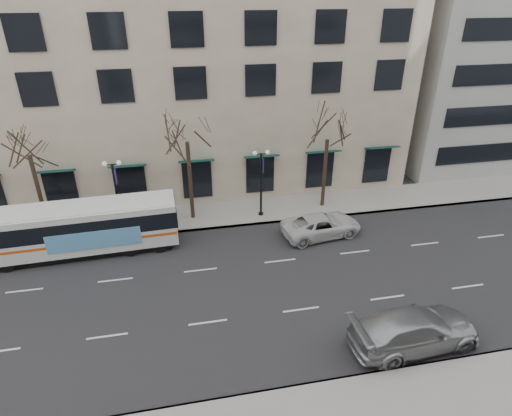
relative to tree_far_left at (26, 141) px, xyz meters
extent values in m
plane|color=black|center=(10.00, -8.80, -6.70)|extent=(160.00, 160.00, 0.00)
cube|color=gray|center=(15.00, 0.20, -6.62)|extent=(80.00, 4.00, 0.15)
cube|color=tan|center=(8.00, 12.20, 5.30)|extent=(40.00, 20.00, 24.00)
cylinder|color=black|center=(0.00, 0.00, -3.83)|extent=(0.28, 0.28, 5.74)
cylinder|color=black|center=(10.00, 0.00, -3.72)|extent=(0.28, 0.28, 5.95)
cylinder|color=black|center=(20.00, 0.00, -3.97)|extent=(0.28, 0.28, 5.46)
cylinder|color=black|center=(5.00, -0.60, -4.20)|extent=(0.16, 0.16, 5.00)
cylinder|color=black|center=(5.00, -0.60, -6.55)|extent=(0.36, 0.36, 0.30)
cube|color=black|center=(5.00, -0.60, -1.75)|extent=(0.90, 0.06, 0.06)
sphere|color=silver|center=(4.55, -0.60, -1.65)|extent=(0.32, 0.32, 0.32)
sphere|color=silver|center=(5.45, -0.60, -1.65)|extent=(0.32, 0.32, 0.32)
cube|color=#46217F|center=(5.12, -0.60, -2.60)|extent=(0.04, 0.45, 1.00)
cylinder|color=black|center=(15.00, -0.60, -4.20)|extent=(0.16, 0.16, 5.00)
cylinder|color=black|center=(15.00, -0.60, -6.55)|extent=(0.36, 0.36, 0.30)
cube|color=black|center=(15.00, -0.60, -1.75)|extent=(0.90, 0.06, 0.06)
sphere|color=silver|center=(14.55, -0.60, -1.65)|extent=(0.32, 0.32, 0.32)
sphere|color=silver|center=(15.45, -0.60, -1.65)|extent=(0.32, 0.32, 0.32)
cube|color=#46217F|center=(15.12, -0.60, -2.60)|extent=(0.04, 0.45, 1.00)
cube|color=silver|center=(2.73, -3.00, -4.85)|extent=(12.24, 3.13, 2.78)
cube|color=black|center=(2.73, -3.00, -6.42)|extent=(11.25, 2.77, 0.46)
cube|color=black|center=(3.03, -2.99, -4.42)|extent=(11.75, 3.15, 1.11)
cube|color=#CB5013|center=(2.73, -3.00, -5.33)|extent=(12.12, 3.16, 0.18)
cube|color=#579AD3|center=(3.79, -4.30, -5.13)|extent=(5.56, 0.29, 1.21)
cube|color=silver|center=(2.73, -3.00, -3.43)|extent=(11.62, 2.84, 0.08)
cylinder|color=black|center=(-1.47, -4.34, -6.19)|extent=(1.02, 0.32, 1.01)
cylinder|color=black|center=(-1.57, -2.01, -6.19)|extent=(1.02, 0.32, 1.01)
cylinder|color=black|center=(5.81, -4.04, -6.19)|extent=(1.02, 0.32, 1.01)
cylinder|color=black|center=(5.71, -1.71, -6.19)|extent=(1.02, 0.32, 1.01)
cylinder|color=black|center=(7.63, -3.96, -6.19)|extent=(1.02, 0.32, 1.01)
cylinder|color=black|center=(7.53, -1.64, -6.19)|extent=(1.02, 0.32, 1.01)
imported|color=#9A9DA2|center=(19.56, -14.52, -5.77)|extent=(6.58, 3.05, 1.86)
imported|color=silver|center=(18.53, -4.00, -5.93)|extent=(5.80, 3.26, 1.53)
camera|label=1|loc=(9.18, -27.95, 8.87)|focal=30.00mm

